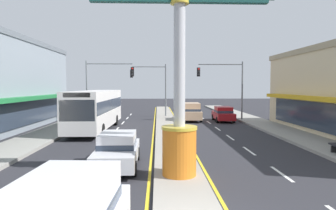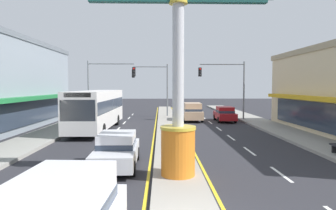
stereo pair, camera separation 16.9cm
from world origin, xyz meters
name	(u,v)px [view 1 (the left image)]	position (x,y,z in m)	size (l,w,h in m)	color
median_strip	(168,128)	(0.00, 18.00, 0.07)	(1.99, 52.00, 0.14)	gray
sidewalk_left	(52,132)	(-9.04, 16.00, 0.09)	(2.90, 60.00, 0.18)	gray
sidewalk_right	(282,131)	(9.04, 16.00, 0.09)	(2.90, 60.00, 0.18)	gray
lane_markings	(168,131)	(0.00, 16.65, 0.00)	(8.73, 52.00, 0.01)	silver
district_sign	(179,69)	(0.00, 4.32, 4.30)	(7.36, 1.40, 8.32)	orange
traffic_light_left_side	(104,80)	(-6.23, 23.19, 4.25)	(4.86, 0.46, 6.20)	slate
traffic_light_right_side	(226,80)	(6.23, 23.62, 4.25)	(4.86, 0.46, 6.20)	slate
traffic_light_median_far	(153,81)	(-1.39, 27.72, 4.19)	(4.20, 0.46, 6.20)	slate
suv_near_right_lane	(191,112)	(2.64, 23.77, 0.98)	(2.05, 4.64, 1.90)	tan
sedan_near_left_lane	(118,150)	(-2.64, 6.07, 0.79)	(1.89, 4.33, 1.53)	silver
bus_mid_left_lane	(96,107)	(-5.94, 17.69, 1.87)	(2.73, 11.24, 3.26)	silver
sedan_far_left_oncoming	(223,114)	(5.94, 23.29, 0.79)	(1.93, 4.35, 1.53)	maroon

